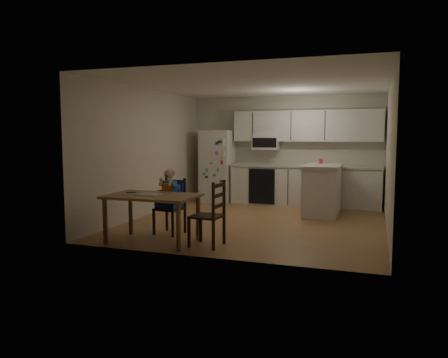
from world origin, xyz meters
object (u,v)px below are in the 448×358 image
at_px(chair_side, 213,210).
at_px(chair_booster, 171,194).
at_px(refrigerator, 218,166).
at_px(kitchen_island, 322,189).
at_px(red_cup, 321,161).
at_px(dining_table, 152,201).

bearing_deg(chair_side, chair_booster, -117.41).
distance_m(refrigerator, chair_side, 4.34).
bearing_deg(kitchen_island, refrigerator, 159.89).
xyz_separation_m(red_cup, dining_table, (-2.03, -3.59, -0.44)).
xyz_separation_m(red_cup, chair_side, (-1.09, -3.54, -0.52)).
height_order(red_cup, dining_table, red_cup).
bearing_deg(chair_side, dining_table, -83.48).
bearing_deg(refrigerator, red_cup, -12.45).
xyz_separation_m(refrigerator, chair_side, (1.41, -4.10, -0.31)).
distance_m(dining_table, chair_booster, 0.61).
distance_m(red_cup, chair_side, 3.74).
bearing_deg(red_cup, dining_table, -119.55).
relative_size(dining_table, chair_side, 1.40).
height_order(red_cup, chair_booster, red_cup).
bearing_deg(dining_table, kitchen_island, 56.35).
height_order(dining_table, chair_side, chair_side).
height_order(kitchen_island, red_cup, red_cup).
bearing_deg(red_cup, kitchen_island, -77.13).
bearing_deg(red_cup, chair_side, -107.07).
bearing_deg(chair_side, refrigerator, -157.08).
relative_size(refrigerator, kitchen_island, 1.25).
relative_size(refrigerator, chair_booster, 1.61).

